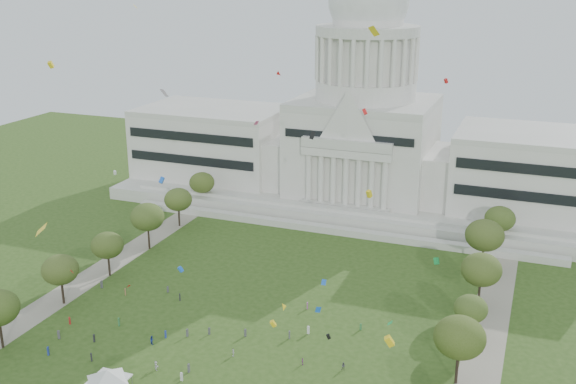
{
  "coord_description": "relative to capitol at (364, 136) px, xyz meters",
  "views": [
    {
      "loc": [
        53.83,
        -94.92,
        72.91
      ],
      "look_at": [
        0.0,
        45.0,
        24.0
      ],
      "focal_mm": 42.0,
      "sensor_mm": 36.0,
      "label": 1
    }
  ],
  "objects": [
    {
      "name": "row_tree_r_5",
      "position": [
        43.49,
        -43.4,
        -12.37
      ],
      "size": [
        9.82,
        9.82,
        13.96
      ],
      "color": "black",
      "rests_on": "ground"
    },
    {
      "name": "person_8",
      "position": [
        -16.26,
        -104.49,
        -21.35
      ],
      "size": [
        1.07,
        0.9,
        1.88
      ],
      "primitive_type": "imported",
      "rotation": [
        0.0,
        0.0,
        2.71
      ],
      "color": "navy",
      "rests_on": "ground"
    },
    {
      "name": "kite_swarm",
      "position": [
        3.41,
        -100.35,
        5.01
      ],
      "size": [
        79.92,
        99.98,
        64.67
      ],
      "color": "red",
      "rests_on": "ground"
    },
    {
      "name": "row_tree_l_3",
      "position": [
        -44.09,
        -79.67,
        -14.09
      ],
      "size": [
        8.12,
        8.12,
        11.55
      ],
      "color": "black",
      "rests_on": "ground"
    },
    {
      "name": "row_tree_l_4",
      "position": [
        -44.08,
        -61.17,
        -12.9
      ],
      "size": [
        9.29,
        9.29,
        13.21
      ],
      "color": "black",
      "rests_on": "ground"
    },
    {
      "name": "path_right",
      "position": [
        48.0,
        -83.59,
        -22.28
      ],
      "size": [
        8.0,
        160.0,
        0.04
      ],
      "primitive_type": "cube",
      "color": "gray",
      "rests_on": "ground"
    },
    {
      "name": "person_10",
      "position": [
        15.35,
        -100.61,
        -21.57
      ],
      "size": [
        0.65,
        0.94,
        1.46
      ],
      "primitive_type": "imported",
      "rotation": [
        0.0,
        0.0,
        1.8
      ],
      "color": "#994C8C",
      "rests_on": "ground"
    },
    {
      "name": "person_2",
      "position": [
        23.36,
        -99.49,
        -21.47
      ],
      "size": [
        0.86,
        0.59,
        1.64
      ],
      "primitive_type": "imported",
      "rotation": [
        0.0,
        0.0,
        0.13
      ],
      "color": "#4C4C51",
      "rests_on": "ground"
    },
    {
      "name": "row_tree_r_3",
      "position": [
        44.4,
        -79.1,
        -15.21
      ],
      "size": [
        7.01,
        7.01,
        9.98
      ],
      "color": "black",
      "rests_on": "ground"
    },
    {
      "name": "row_tree_l_5",
      "position": [
        -45.22,
        -42.58,
        -13.88
      ],
      "size": [
        8.33,
        8.33,
        11.85
      ],
      "color": "black",
      "rests_on": "ground"
    },
    {
      "name": "person_5",
      "position": [
        -10.39,
        -112.44,
        -21.34
      ],
      "size": [
        1.8,
        1.71,
        1.92
      ],
      "primitive_type": "imported",
      "rotation": [
        0.0,
        0.0,
        2.41
      ],
      "color": "silver",
      "rests_on": "ground"
    },
    {
      "name": "row_tree_l_6",
      "position": [
        -46.87,
        -24.45,
        -14.02
      ],
      "size": [
        8.19,
        8.19,
        11.64
      ],
      "color": "black",
      "rests_on": "ground"
    },
    {
      "name": "row_tree_l_2",
      "position": [
        -45.04,
        -96.29,
        -13.79
      ],
      "size": [
        8.42,
        8.42,
        11.97
      ],
      "color": "black",
      "rests_on": "ground"
    },
    {
      "name": "path_left",
      "position": [
        -48.0,
        -83.59,
        -22.28
      ],
      "size": [
        8.0,
        160.0,
        0.04
      ],
      "primitive_type": "cube",
      "color": "gray",
      "rests_on": "ground"
    },
    {
      "name": "row_tree_r_2",
      "position": [
        44.17,
        -96.15,
        -12.64
      ],
      "size": [
        9.55,
        9.55,
        13.58
      ],
      "color": "black",
      "rests_on": "ground"
    },
    {
      "name": "row_tree_r_4",
      "position": [
        44.76,
        -63.55,
        -13.01
      ],
      "size": [
        9.19,
        9.19,
        13.06
      ],
      "color": "black",
      "rests_on": "ground"
    },
    {
      "name": "event_tent",
      "position": [
        -14.27,
        -122.26,
        -18.36
      ],
      "size": [
        9.19,
        9.19,
        5.08
      ],
      "color": "#4C4C4C",
      "rests_on": "ground"
    },
    {
      "name": "row_tree_r_6",
      "position": [
        45.96,
        -25.46,
        -13.79
      ],
      "size": [
        8.42,
        8.42,
        11.97
      ],
      "color": "black",
      "rests_on": "ground"
    },
    {
      "name": "ground",
      "position": [
        0.0,
        -113.59,
        -22.3
      ],
      "size": [
        400.0,
        400.0,
        0.0
      ],
      "primitive_type": "plane",
      "color": "#2D4B17",
      "rests_on": "ground"
    },
    {
      "name": "distant_crowd",
      "position": [
        -13.84,
        -100.53,
        -21.41
      ],
      "size": [
        64.5,
        43.47,
        1.93
      ],
      "color": "#4C4C51",
      "rests_on": "ground"
    },
    {
      "name": "person_4",
      "position": [
        1.37,
        -102.61,
        -21.44
      ],
      "size": [
        0.93,
        1.14,
        1.71
      ],
      "primitive_type": "imported",
      "rotation": [
        0.0,
        0.0,
        5.17
      ],
      "color": "silver",
      "rests_on": "ground"
    },
    {
      "name": "capitol",
      "position": [
        0.0,
        0.0,
        0.0
      ],
      "size": [
        160.0,
        64.5,
        91.3
      ],
      "color": "beige",
      "rests_on": "ground"
    }
  ]
}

